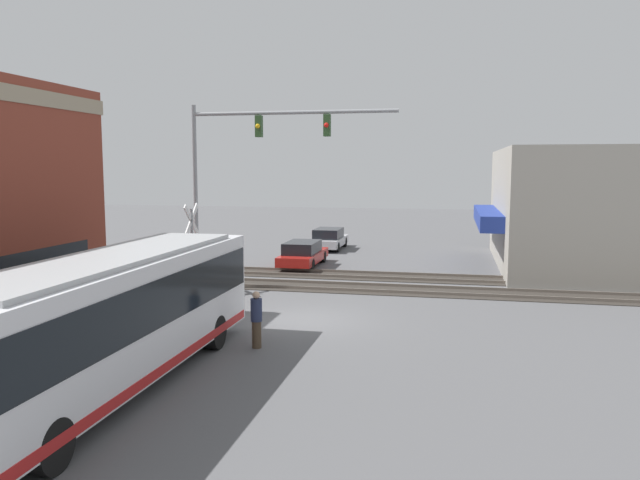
{
  "coord_description": "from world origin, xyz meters",
  "views": [
    {
      "loc": [
        -20.77,
        -5.06,
        5.32
      ],
      "look_at": [
        4.43,
        0.32,
        2.31
      ],
      "focal_mm": 35.0,
      "sensor_mm": 36.0,
      "label": 1
    }
  ],
  "objects_px": {
    "city_bus": "(113,316)",
    "pedestrian_near_bus": "(256,319)",
    "crossing_signal": "(192,239)",
    "parked_car_silver": "(329,239)",
    "parked_car_red": "(303,254)"
  },
  "relations": [
    {
      "from": "city_bus",
      "to": "pedestrian_near_bus",
      "type": "height_order",
      "value": "city_bus"
    },
    {
      "from": "city_bus",
      "to": "crossing_signal",
      "type": "bearing_deg",
      "value": 14.43
    },
    {
      "from": "parked_car_red",
      "to": "parked_car_silver",
      "type": "bearing_deg",
      "value": 0.0
    },
    {
      "from": "parked_car_silver",
      "to": "crossing_signal",
      "type": "bearing_deg",
      "value": 169.24
    },
    {
      "from": "city_bus",
      "to": "parked_car_silver",
      "type": "height_order",
      "value": "city_bus"
    },
    {
      "from": "city_bus",
      "to": "crossing_signal",
      "type": "distance_m",
      "value": 11.58
    },
    {
      "from": "parked_car_red",
      "to": "pedestrian_near_bus",
      "type": "bearing_deg",
      "value": -171.5
    },
    {
      "from": "crossing_signal",
      "to": "parked_car_silver",
      "type": "bearing_deg",
      "value": -10.76
    },
    {
      "from": "parked_car_silver",
      "to": "pedestrian_near_bus",
      "type": "xyz_separation_m",
      "value": [
        -22.38,
        -2.27,
        0.22
      ]
    },
    {
      "from": "city_bus",
      "to": "parked_car_silver",
      "type": "bearing_deg",
      "value": -0.0
    },
    {
      "from": "crossing_signal",
      "to": "parked_car_silver",
      "type": "relative_size",
      "value": 0.84
    },
    {
      "from": "crossing_signal",
      "to": "parked_car_silver",
      "type": "height_order",
      "value": "crossing_signal"
    },
    {
      "from": "city_bus",
      "to": "crossing_signal",
      "type": "height_order",
      "value": "crossing_signal"
    },
    {
      "from": "parked_car_red",
      "to": "parked_car_silver",
      "type": "relative_size",
      "value": 1.07
    },
    {
      "from": "crossing_signal",
      "to": "pedestrian_near_bus",
      "type": "distance_m",
      "value": 8.96
    }
  ]
}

